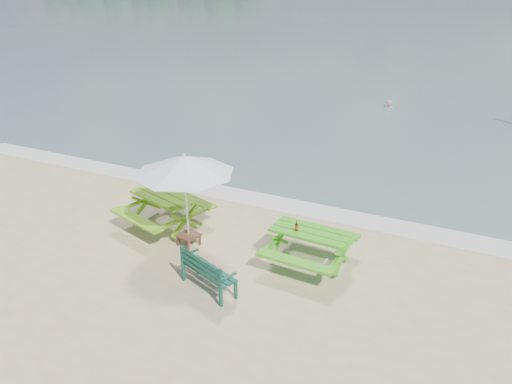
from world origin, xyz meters
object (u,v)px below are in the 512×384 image
at_px(park_bench, 209,278).
at_px(beer_bottle, 296,227).
at_px(picnic_table_right, 310,248).
at_px(picnic_table_left, 165,211).
at_px(side_table, 189,239).
at_px(patio_umbrella, 184,165).
at_px(swimmer, 387,116).

relative_size(park_bench, beer_bottle, 5.48).
bearing_deg(picnic_table_right, picnic_table_left, 178.74).
bearing_deg(side_table, picnic_table_right, 9.78).
distance_m(side_table, patio_umbrella, 1.86).
relative_size(park_bench, side_table, 2.48).
bearing_deg(picnic_table_right, park_bench, -129.22).
relative_size(picnic_table_right, park_bench, 1.44).
bearing_deg(patio_umbrella, picnic_table_left, 151.80).
relative_size(picnic_table_left, beer_bottle, 9.64).
relative_size(picnic_table_right, side_table, 3.56).
distance_m(picnic_table_right, beer_bottle, 0.59).
bearing_deg(picnic_table_left, patio_umbrella, -28.20).
distance_m(picnic_table_right, swimmer, 14.93).
bearing_deg(beer_bottle, picnic_table_left, 176.46).
distance_m(picnic_table_right, side_table, 2.85).
height_order(park_bench, side_table, park_bench).
relative_size(patio_umbrella, beer_bottle, 11.05).
bearing_deg(side_table, park_bench, -44.65).
distance_m(picnic_table_left, park_bench, 3.05).
xyz_separation_m(side_table, beer_bottle, (2.52, 0.35, 0.73)).
bearing_deg(picnic_table_right, swimmer, 95.66).
bearing_deg(side_table, picnic_table_left, 151.80).
relative_size(side_table, swimmer, 0.35).
xyz_separation_m(patio_umbrella, beer_bottle, (2.52, 0.35, -1.12)).
bearing_deg(patio_umbrella, park_bench, -44.65).
xyz_separation_m(picnic_table_left, patio_umbrella, (1.06, -0.57, 1.60)).
relative_size(picnic_table_right, swimmer, 1.24).
height_order(picnic_table_left, patio_umbrella, patio_umbrella).
bearing_deg(beer_bottle, park_bench, -125.64).
bearing_deg(park_bench, swimmer, 90.00).
height_order(picnic_table_left, picnic_table_right, picnic_table_left).
height_order(picnic_table_right, side_table, picnic_table_right).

